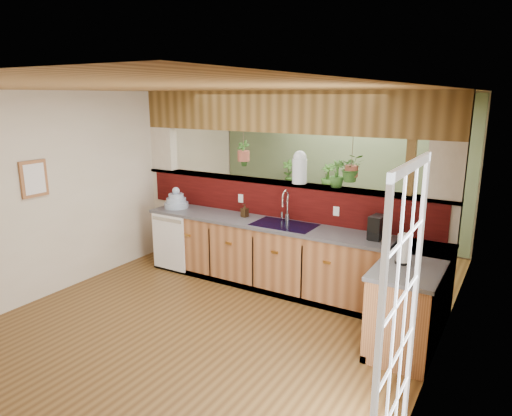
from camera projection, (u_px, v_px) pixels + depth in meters
The scene contains 27 objects.
ground at pixel (227, 313), 5.46m from camera, with size 4.60×7.00×0.01m, color brown.
ceiling at pixel (223, 89), 4.83m from camera, with size 4.60×7.00×0.01m, color brown.
wall_back at pixel (338, 167), 8.07m from camera, with size 4.60×0.02×2.60m, color beige.
wall_left at pixel (88, 188), 6.29m from camera, with size 0.02×7.00×2.60m, color beige.
wall_right at pixel (441, 240), 4.00m from camera, with size 0.02×7.00×2.60m, color beige.
pass_through_partition at pixel (283, 196), 6.28m from camera, with size 4.60×0.21×2.60m.
pass_through_ledge at pixel (281, 183), 6.26m from camera, with size 4.60×0.21×0.04m, color brown.
header_beam at pixel (282, 112), 6.03m from camera, with size 4.60×0.15×0.55m, color brown.
sage_backwall at pixel (337, 167), 8.05m from camera, with size 4.55×0.02×2.55m, color #60744F.
countertop at pixel (322, 268), 5.66m from camera, with size 4.14×1.52×0.90m.
dishwasher at pixel (168, 242), 6.64m from camera, with size 0.58×0.03×0.82m.
navy_sink at pixel (284, 231), 5.95m from camera, with size 0.82×0.50×0.18m.
french_door at pixel (399, 329), 3.00m from camera, with size 0.06×1.02×2.16m, color white.
framed_print at pixel (34, 179), 5.55m from camera, with size 0.04×0.35×0.45m.
faucet at pixel (286, 204), 6.04m from camera, with size 0.19×0.19×0.43m.
dish_stack at pixel (176, 201), 6.82m from camera, with size 0.36×0.36×0.31m.
soap_dispenser at pixel (245, 210), 6.30m from camera, with size 0.08×0.08×0.18m, color #372614.
coffee_maker at pixel (377, 228), 5.32m from camera, with size 0.15×0.25×0.28m.
paper_towel at pixel (403, 249), 4.54m from camera, with size 0.15×0.15×0.32m.
glass_jar at pixel (300, 167), 6.06m from camera, with size 0.20×0.20×0.44m.
ledge_plant_right at pixel (337, 174), 5.81m from camera, with size 0.20×0.20×0.35m, color #2B541D.
hanging_plant_a at pixel (243, 145), 6.44m from camera, with size 0.20×0.17×0.48m.
hanging_plant_b at pixel (352, 156), 5.66m from camera, with size 0.39×0.36×0.50m.
shelving_console at pixel (305, 210), 8.29m from camera, with size 1.35×0.36×0.90m, color black.
shelf_plant_a at pixel (289, 172), 8.31m from camera, with size 0.24×0.16×0.45m, color #2B541D.
shelf_plant_b at pixel (328, 176), 7.93m from camera, with size 0.24×0.24×0.43m, color #2B541D.
floor_plant at pixel (400, 247), 6.80m from camera, with size 0.60×0.52×0.66m, color #2B541D.
Camera 1 is at (2.86, -4.11, 2.54)m, focal length 32.00 mm.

